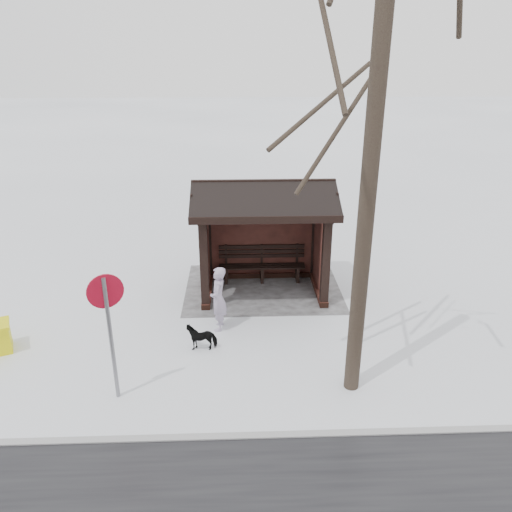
{
  "coord_description": "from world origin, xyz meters",
  "views": [
    {
      "loc": [
        0.66,
        12.13,
        6.07
      ],
      "look_at": [
        0.22,
        0.8,
        1.37
      ],
      "focal_mm": 35.0,
      "sensor_mm": 36.0,
      "label": 1
    }
  ],
  "objects_px": {
    "tree_near": "(381,43)",
    "dog": "(202,336)",
    "bus_shelter": "(263,213)",
    "road_sign": "(108,312)",
    "pedestrian": "(218,299)"
  },
  "relations": [
    {
      "from": "pedestrian",
      "to": "dog",
      "type": "distance_m",
      "value": 1.01
    },
    {
      "from": "bus_shelter",
      "to": "dog",
      "type": "distance_m",
      "value": 3.74
    },
    {
      "from": "pedestrian",
      "to": "road_sign",
      "type": "relative_size",
      "value": 0.61
    },
    {
      "from": "bus_shelter",
      "to": "road_sign",
      "type": "xyz_separation_m",
      "value": [
        2.97,
        4.47,
        -0.36
      ]
    },
    {
      "from": "road_sign",
      "to": "dog",
      "type": "bearing_deg",
      "value": -157.74
    },
    {
      "from": "bus_shelter",
      "to": "road_sign",
      "type": "distance_m",
      "value": 5.38
    },
    {
      "from": "bus_shelter",
      "to": "dog",
      "type": "relative_size",
      "value": 5.41
    },
    {
      "from": "tree_near",
      "to": "dog",
      "type": "distance_m",
      "value": 6.76
    },
    {
      "from": "tree_near",
      "to": "dog",
      "type": "height_order",
      "value": "tree_near"
    },
    {
      "from": "pedestrian",
      "to": "road_sign",
      "type": "height_order",
      "value": "road_sign"
    },
    {
      "from": "tree_near",
      "to": "dog",
      "type": "relative_size",
      "value": 13.56
    },
    {
      "from": "bus_shelter",
      "to": "tree_near",
      "type": "relative_size",
      "value": 0.4
    },
    {
      "from": "pedestrian",
      "to": "dog",
      "type": "xyz_separation_m",
      "value": [
        0.35,
        0.81,
        -0.5
      ]
    },
    {
      "from": "dog",
      "to": "road_sign",
      "type": "bearing_deg",
      "value": -45.92
    },
    {
      "from": "dog",
      "to": "bus_shelter",
      "type": "bearing_deg",
      "value": 149.56
    }
  ]
}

